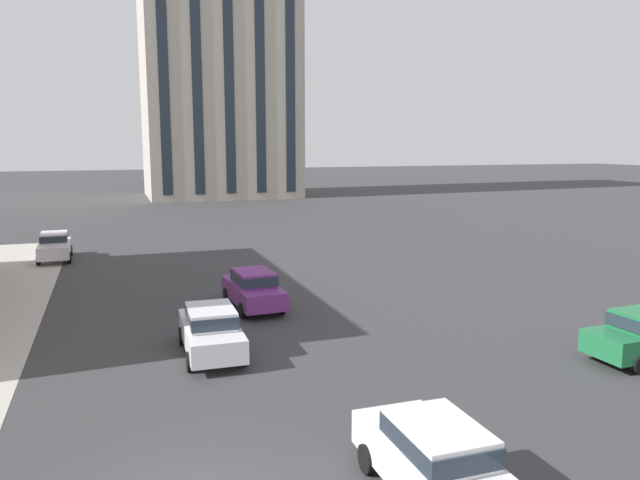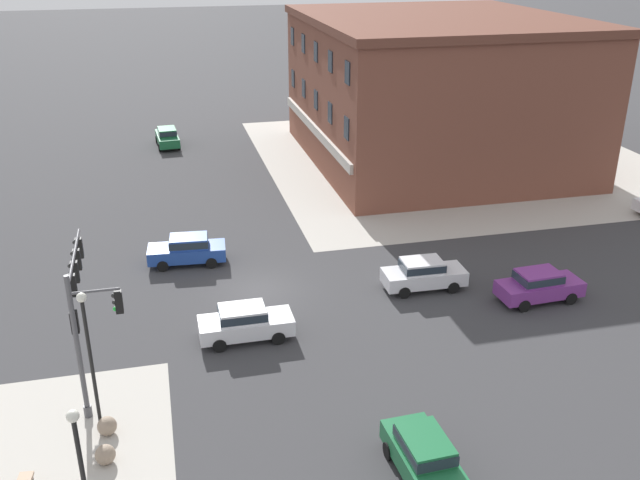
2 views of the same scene
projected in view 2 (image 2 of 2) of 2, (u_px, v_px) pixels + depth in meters
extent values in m
plane|color=#38383A|center=(258.00, 290.00, 37.73)|extent=(320.00, 320.00, 0.00)
cube|color=#B7B2A8|center=(455.00, 158.00, 59.82)|extent=(32.00, 32.00, 0.02)
cylinder|color=#4C4C51|center=(88.00, 411.00, 27.79)|extent=(0.32, 0.32, 0.50)
cylinder|color=#4C4C51|center=(78.00, 349.00, 26.64)|extent=(0.20, 0.20, 6.23)
cylinder|color=#4C4C51|center=(74.00, 256.00, 28.01)|extent=(5.47, 0.12, 0.12)
cylinder|color=#4C4C51|center=(95.00, 291.00, 25.88)|extent=(0.11, 1.80, 0.11)
cube|color=black|center=(73.00, 285.00, 26.85)|extent=(0.28, 0.28, 0.90)
sphere|color=#282828|center=(67.00, 279.00, 26.71)|extent=(0.18, 0.18, 0.18)
sphere|color=#282828|center=(68.00, 286.00, 26.82)|extent=(0.18, 0.18, 0.18)
sphere|color=green|center=(69.00, 292.00, 26.93)|extent=(0.18, 0.18, 0.18)
cube|color=black|center=(75.00, 272.00, 27.91)|extent=(0.28, 0.28, 0.90)
sphere|color=#282828|center=(70.00, 266.00, 27.76)|extent=(0.18, 0.18, 0.18)
sphere|color=#282828|center=(71.00, 272.00, 27.88)|extent=(0.18, 0.18, 0.18)
sphere|color=green|center=(72.00, 279.00, 27.99)|extent=(0.18, 0.18, 0.18)
cube|color=black|center=(77.00, 260.00, 28.97)|extent=(0.28, 0.28, 0.90)
sphere|color=#282828|center=(72.00, 254.00, 28.82)|extent=(0.18, 0.18, 0.18)
sphere|color=#282828|center=(73.00, 260.00, 28.94)|extent=(0.18, 0.18, 0.18)
sphere|color=green|center=(74.00, 266.00, 29.05)|extent=(0.18, 0.18, 0.18)
cube|color=black|center=(79.00, 248.00, 30.03)|extent=(0.28, 0.28, 0.90)
sphere|color=#282828|center=(75.00, 242.00, 29.88)|extent=(0.18, 0.18, 0.18)
sphere|color=#282828|center=(75.00, 248.00, 30.00)|extent=(0.18, 0.18, 0.18)
sphere|color=green|center=(76.00, 254.00, 30.11)|extent=(0.18, 0.18, 0.18)
cube|color=black|center=(74.00, 322.00, 26.39)|extent=(0.28, 0.28, 0.90)
sphere|color=#282828|center=(74.00, 313.00, 26.42)|extent=(0.18, 0.18, 0.18)
sphere|color=#282828|center=(75.00, 320.00, 26.53)|extent=(0.18, 0.18, 0.18)
sphere|color=green|center=(76.00, 326.00, 26.65)|extent=(0.18, 0.18, 0.18)
cube|color=black|center=(119.00, 302.00, 26.28)|extent=(0.28, 0.28, 0.90)
sphere|color=#282828|center=(114.00, 296.00, 26.13)|extent=(0.18, 0.18, 0.18)
sphere|color=#282828|center=(114.00, 302.00, 26.24)|extent=(0.18, 0.18, 0.18)
sphere|color=green|center=(115.00, 309.00, 26.35)|extent=(0.18, 0.18, 0.18)
sphere|color=gray|center=(107.00, 426.00, 26.76)|extent=(0.74, 0.74, 0.74)
sphere|color=gray|center=(105.00, 455.00, 25.29)|extent=(0.74, 0.74, 0.74)
cylinder|color=black|center=(92.00, 368.00, 26.06)|extent=(0.14, 0.14, 5.57)
sphere|color=white|center=(81.00, 297.00, 24.88)|extent=(0.36, 0.36, 0.36)
sphere|color=white|center=(73.00, 416.00, 18.80)|extent=(0.36, 0.36, 0.36)
cube|color=#7A3389|center=(539.00, 288.00, 36.41)|extent=(1.98, 4.48, 0.76)
cube|color=#7A3389|center=(538.00, 277.00, 36.10)|extent=(1.60, 2.19, 0.60)
cube|color=#232D38|center=(538.00, 277.00, 36.10)|extent=(1.64, 2.28, 0.40)
cylinder|color=black|center=(552.00, 284.00, 37.65)|extent=(0.25, 0.65, 0.64)
cylinder|color=black|center=(571.00, 299.00, 36.18)|extent=(0.25, 0.65, 0.64)
cylinder|color=black|center=(507.00, 291.00, 36.94)|extent=(0.25, 0.65, 0.64)
cylinder|color=black|center=(524.00, 306.00, 35.47)|extent=(0.25, 0.65, 0.64)
cube|color=#1E6B3D|center=(167.00, 139.00, 62.87)|extent=(4.50, 2.03, 0.76)
cube|color=#1E6B3D|center=(167.00, 132.00, 62.46)|extent=(2.20, 1.63, 0.60)
cube|color=#232D38|center=(167.00, 132.00, 62.46)|extent=(2.29, 1.67, 0.40)
cylinder|color=black|center=(157.00, 140.00, 63.99)|extent=(0.65, 0.26, 0.64)
cylinder|color=black|center=(176.00, 138.00, 64.44)|extent=(0.65, 0.26, 0.64)
cylinder|color=black|center=(160.00, 148.00, 61.60)|extent=(0.65, 0.26, 0.64)
cylinder|color=black|center=(179.00, 146.00, 62.05)|extent=(0.65, 0.26, 0.64)
cube|color=silver|center=(246.00, 326.00, 32.95)|extent=(1.78, 4.41, 0.76)
cube|color=silver|center=(242.00, 313.00, 32.65)|extent=(1.51, 2.12, 0.60)
cube|color=#232D38|center=(242.00, 313.00, 32.65)|extent=(1.54, 2.21, 0.40)
cylinder|color=black|center=(272.00, 320.00, 34.15)|extent=(0.22, 0.64, 0.64)
cylinder|color=black|center=(278.00, 338.00, 32.66)|extent=(0.22, 0.64, 0.64)
cylinder|color=black|center=(216.00, 327.00, 33.55)|extent=(0.22, 0.64, 0.64)
cylinder|color=black|center=(219.00, 345.00, 32.07)|extent=(0.22, 0.64, 0.64)
cube|color=silver|center=(424.00, 277.00, 37.64)|extent=(1.86, 4.44, 0.76)
cube|color=silver|center=(422.00, 265.00, 37.34)|extent=(1.55, 2.15, 0.60)
cube|color=#232D38|center=(422.00, 265.00, 37.34)|extent=(1.58, 2.24, 0.40)
cylinder|color=black|center=(442.00, 274.00, 38.80)|extent=(0.23, 0.64, 0.64)
cylinder|color=black|center=(453.00, 287.00, 37.31)|extent=(0.23, 0.64, 0.64)
cylinder|color=black|center=(395.00, 278.00, 38.28)|extent=(0.23, 0.64, 0.64)
cylinder|color=black|center=(404.00, 293.00, 36.78)|extent=(0.23, 0.64, 0.64)
cube|color=#1E6B3D|center=(426.00, 463.00, 24.41)|extent=(4.47, 1.94, 0.76)
cube|color=#1E6B3D|center=(425.00, 445.00, 24.27)|extent=(2.17, 1.58, 0.60)
cube|color=#232D38|center=(425.00, 445.00, 24.27)|extent=(2.26, 1.62, 0.40)
cylinder|color=black|center=(431.00, 442.00, 25.97)|extent=(0.65, 0.25, 0.64)
cylinder|color=black|center=(388.00, 451.00, 25.55)|extent=(0.65, 0.25, 0.64)
cube|color=#23479E|center=(187.00, 252.00, 40.50)|extent=(2.11, 4.53, 0.76)
cube|color=#23479E|center=(189.00, 241.00, 40.25)|extent=(1.66, 2.23, 0.60)
cube|color=#232D38|center=(189.00, 241.00, 40.25)|extent=(1.70, 2.32, 0.40)
cylinder|color=black|center=(163.00, 266.00, 39.70)|extent=(0.27, 0.66, 0.64)
cylinder|color=black|center=(164.00, 254.00, 41.21)|extent=(0.27, 0.66, 0.64)
cylinder|color=black|center=(211.00, 263.00, 40.08)|extent=(0.27, 0.66, 0.64)
cylinder|color=black|center=(211.00, 251.00, 41.60)|extent=(0.27, 0.66, 0.64)
cube|color=brown|center=(434.00, 94.00, 57.41)|extent=(22.61, 19.71, 11.07)
cube|color=brown|center=(439.00, 19.00, 55.07)|extent=(23.07, 20.10, 0.60)
cube|color=#B7B2A8|center=(315.00, 130.00, 56.24)|extent=(21.48, 0.24, 0.70)
cube|color=#1E2833|center=(293.00, 78.00, 63.36)|extent=(1.10, 0.08, 1.50)
cube|color=#1E2833|center=(304.00, 88.00, 59.33)|extent=(1.10, 0.08, 1.50)
cube|color=#1E2833|center=(316.00, 100.00, 55.30)|extent=(1.10, 0.08, 1.50)
cube|color=#1E2833|center=(330.00, 113.00, 51.27)|extent=(1.10, 0.08, 1.50)
cube|color=#1E2833|center=(347.00, 128.00, 47.24)|extent=(1.10, 0.08, 1.50)
cube|color=#1E2833|center=(292.00, 36.00, 61.88)|extent=(1.10, 0.08, 1.50)
cube|color=#1E2833|center=(303.00, 43.00, 57.85)|extent=(1.10, 0.08, 1.50)
cube|color=#1E2833|center=(316.00, 52.00, 53.82)|extent=(1.10, 0.08, 1.50)
cube|color=#1E2833|center=(330.00, 61.00, 49.79)|extent=(1.10, 0.08, 1.50)
cube|color=#1E2833|center=(347.00, 73.00, 45.76)|extent=(1.10, 0.08, 1.50)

